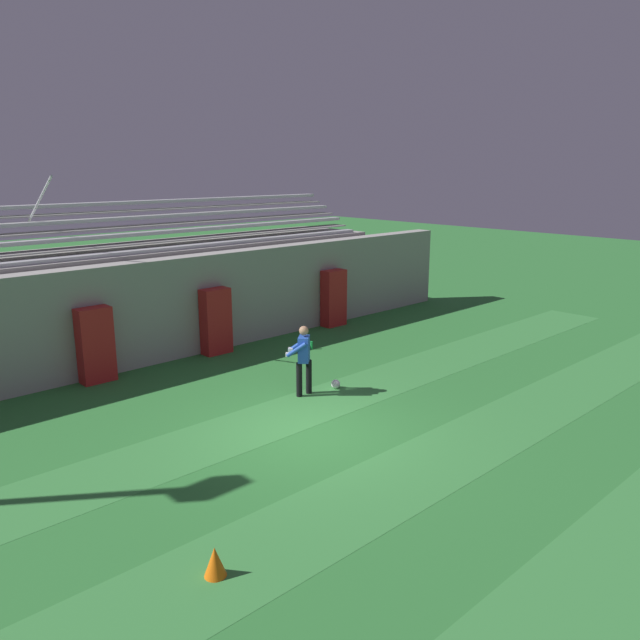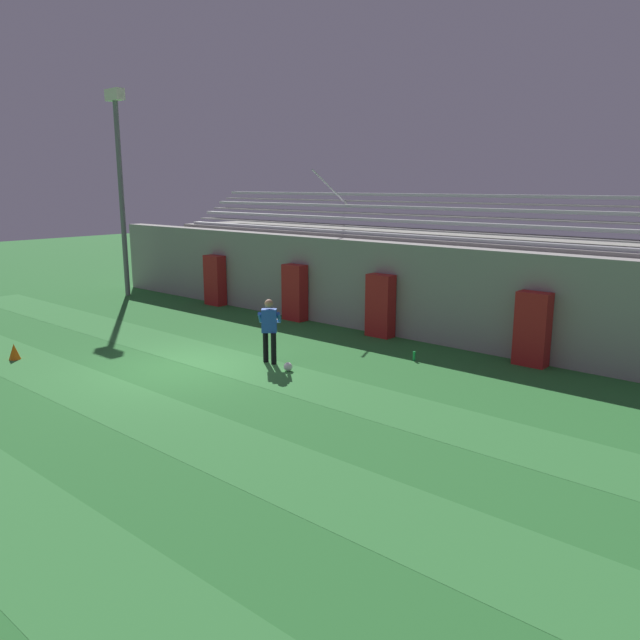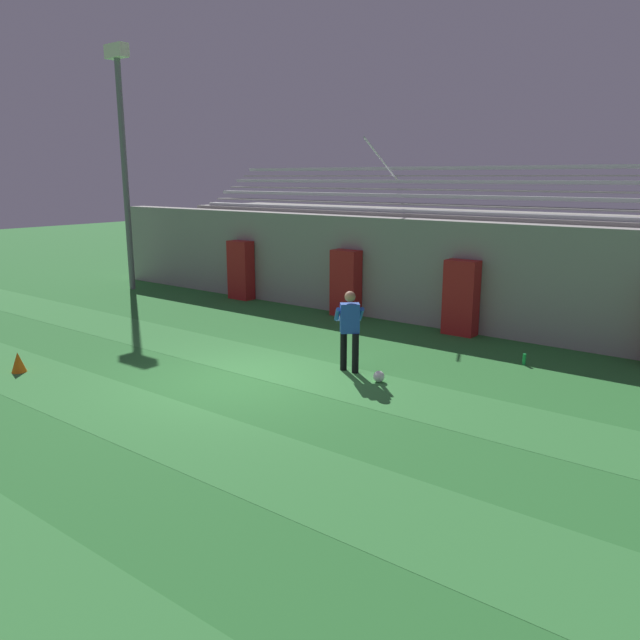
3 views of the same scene
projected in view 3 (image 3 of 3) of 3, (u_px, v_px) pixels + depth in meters
ground_plane at (243, 380)px, 12.25m from camera, size 80.00×80.00×0.00m
turf_stripe_mid at (139, 417)px, 10.36m from camera, size 28.00×1.77×0.01m
turf_stripe_far at (280, 367)px, 13.09m from camera, size 28.00×1.77×0.01m
back_wall at (411, 271)px, 16.94m from camera, size 24.00×0.60×2.80m
padding_pillar_gate_left at (346, 283)px, 17.68m from camera, size 0.83×0.44×1.89m
padding_pillar_gate_right at (461, 298)px, 15.57m from camera, size 0.83×0.44×1.89m
padding_pillar_far_left at (241, 270)px, 20.17m from camera, size 0.83×0.44×1.89m
bleacher_stand at (444, 260)px, 18.46m from camera, size 18.00×3.35×5.03m
floodlight_pole at (123, 139)px, 21.03m from camera, size 0.90×0.36×8.13m
goalkeeper at (350, 326)px, 12.58m from camera, size 0.74×0.73×1.67m
soccer_ball at (379, 376)px, 12.09m from camera, size 0.22×0.22×0.22m
traffic_cone at (18, 362)px, 12.68m from camera, size 0.30×0.30×0.42m
water_bottle at (524, 359)px, 13.20m from camera, size 0.07×0.07×0.24m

